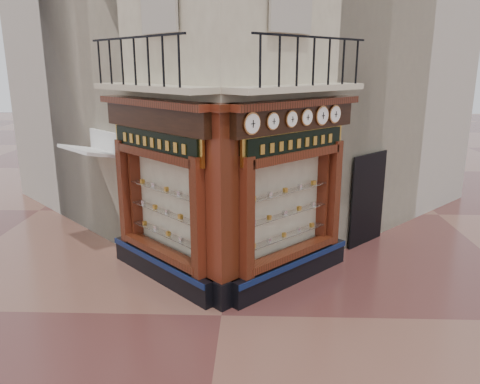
{
  "coord_description": "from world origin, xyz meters",
  "views": [
    {
      "loc": [
        0.63,
        -8.02,
        4.62
      ],
      "look_at": [
        0.29,
        2.0,
        1.92
      ],
      "focal_mm": 35.0,
      "sensor_mm": 36.0,
      "label": 1
    }
  ],
  "objects_px": {
    "signboard_right": "(296,143)",
    "corner_pilaster": "(222,211)",
    "clock_b": "(273,121)",
    "signboard_left": "(155,142)",
    "clock_e": "(322,116)",
    "awning": "(99,249)",
    "clock_c": "(291,119)",
    "clock_f": "(335,114)",
    "clock_a": "(252,124)",
    "clock_d": "(307,117)"
  },
  "relations": [
    {
      "from": "clock_d",
      "to": "clock_e",
      "type": "height_order",
      "value": "clock_e"
    },
    {
      "from": "clock_a",
      "to": "clock_f",
      "type": "xyz_separation_m",
      "value": [
        1.77,
        1.77,
        0.0
      ]
    },
    {
      "from": "clock_c",
      "to": "clock_b",
      "type": "bearing_deg",
      "value": -180.0
    },
    {
      "from": "clock_a",
      "to": "clock_b",
      "type": "height_order",
      "value": "clock_a"
    },
    {
      "from": "signboard_left",
      "to": "signboard_right",
      "type": "relative_size",
      "value": 1.03
    },
    {
      "from": "clock_c",
      "to": "clock_d",
      "type": "distance_m",
      "value": 0.47
    },
    {
      "from": "signboard_right",
      "to": "corner_pilaster",
      "type": "bearing_deg",
      "value": 169.75
    },
    {
      "from": "clock_b",
      "to": "signboard_right",
      "type": "distance_m",
      "value": 1.0
    },
    {
      "from": "clock_f",
      "to": "signboard_right",
      "type": "distance_m",
      "value": 1.24
    },
    {
      "from": "corner_pilaster",
      "to": "signboard_right",
      "type": "xyz_separation_m",
      "value": [
        1.46,
        1.01,
        1.15
      ]
    },
    {
      "from": "clock_d",
      "to": "clock_f",
      "type": "height_order",
      "value": "clock_f"
    },
    {
      "from": "signboard_right",
      "to": "clock_a",
      "type": "bearing_deg",
      "value": -175.46
    },
    {
      "from": "clock_b",
      "to": "clock_c",
      "type": "relative_size",
      "value": 1.0
    },
    {
      "from": "clock_a",
      "to": "clock_f",
      "type": "height_order",
      "value": "clock_a"
    },
    {
      "from": "clock_f",
      "to": "signboard_left",
      "type": "relative_size",
      "value": 0.17
    },
    {
      "from": "clock_e",
      "to": "clock_f",
      "type": "relative_size",
      "value": 1.05
    },
    {
      "from": "clock_b",
      "to": "signboard_left",
      "type": "distance_m",
      "value": 2.55
    },
    {
      "from": "signboard_right",
      "to": "clock_f",
      "type": "bearing_deg",
      "value": -5.65
    },
    {
      "from": "clock_f",
      "to": "signboard_left",
      "type": "xyz_separation_m",
      "value": [
        -3.79,
        -0.71,
        -0.52
      ]
    },
    {
      "from": "corner_pilaster",
      "to": "clock_d",
      "type": "height_order",
      "value": "corner_pilaster"
    },
    {
      "from": "clock_a",
      "to": "clock_b",
      "type": "distance_m",
      "value": 0.55
    },
    {
      "from": "clock_f",
      "to": "awning",
      "type": "bearing_deg",
      "value": 125.04
    },
    {
      "from": "signboard_right",
      "to": "signboard_left",
      "type": "bearing_deg",
      "value": 135.0
    },
    {
      "from": "corner_pilaster",
      "to": "clock_b",
      "type": "distance_m",
      "value": 1.95
    },
    {
      "from": "clock_a",
      "to": "signboard_right",
      "type": "bearing_deg",
      "value": 4.54
    },
    {
      "from": "clock_b",
      "to": "clock_d",
      "type": "distance_m",
      "value": 1.01
    },
    {
      "from": "corner_pilaster",
      "to": "clock_c",
      "type": "distance_m",
      "value": 2.25
    },
    {
      "from": "clock_f",
      "to": "clock_a",
      "type": "bearing_deg",
      "value": -180.0
    },
    {
      "from": "clock_a",
      "to": "clock_d",
      "type": "bearing_deg",
      "value": 0.0
    },
    {
      "from": "clock_b",
      "to": "corner_pilaster",
      "type": "bearing_deg",
      "value": 154.84
    },
    {
      "from": "clock_a",
      "to": "awning",
      "type": "xyz_separation_m",
      "value": [
        -4.0,
        2.79,
        -3.62
      ]
    },
    {
      "from": "corner_pilaster",
      "to": "clock_e",
      "type": "relative_size",
      "value": 9.61
    },
    {
      "from": "clock_e",
      "to": "clock_f",
      "type": "distance_m",
      "value": 0.45
    },
    {
      "from": "signboard_left",
      "to": "awning",
      "type": "bearing_deg",
      "value": 4.0
    },
    {
      "from": "clock_b",
      "to": "awning",
      "type": "distance_m",
      "value": 6.18
    },
    {
      "from": "corner_pilaster",
      "to": "awning",
      "type": "bearing_deg",
      "value": 96.52
    },
    {
      "from": "clock_f",
      "to": "clock_d",
      "type": "bearing_deg",
      "value": 180.0
    },
    {
      "from": "signboard_right",
      "to": "clock_c",
      "type": "bearing_deg",
      "value": -160.07
    },
    {
      "from": "clock_b",
      "to": "awning",
      "type": "height_order",
      "value": "clock_b"
    },
    {
      "from": "clock_b",
      "to": "clock_d",
      "type": "bearing_deg",
      "value": 0.0
    },
    {
      "from": "clock_e",
      "to": "awning",
      "type": "distance_m",
      "value": 6.68
    },
    {
      "from": "corner_pilaster",
      "to": "signboard_left",
      "type": "distance_m",
      "value": 2.12
    },
    {
      "from": "clock_d",
      "to": "clock_f",
      "type": "relative_size",
      "value": 0.88
    },
    {
      "from": "clock_d",
      "to": "clock_e",
      "type": "distance_m",
      "value": 0.5
    },
    {
      "from": "awning",
      "to": "signboard_right",
      "type": "bearing_deg",
      "value": -154.38
    },
    {
      "from": "clock_b",
      "to": "signboard_right",
      "type": "bearing_deg",
      "value": 7.49
    },
    {
      "from": "corner_pilaster",
      "to": "clock_c",
      "type": "xyz_separation_m",
      "value": [
        1.32,
        0.72,
        1.67
      ]
    },
    {
      "from": "signboard_left",
      "to": "clock_b",
      "type": "bearing_deg",
      "value": -150.63
    },
    {
      "from": "awning",
      "to": "clock_e",
      "type": "bearing_deg",
      "value": -148.7
    },
    {
      "from": "clock_f",
      "to": "clock_c",
      "type": "bearing_deg",
      "value": -180.0
    }
  ]
}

